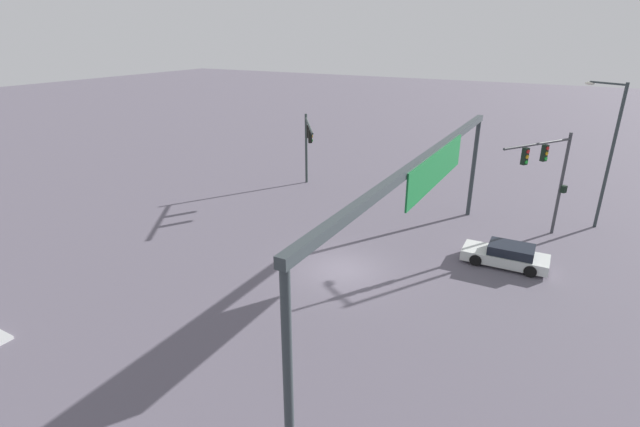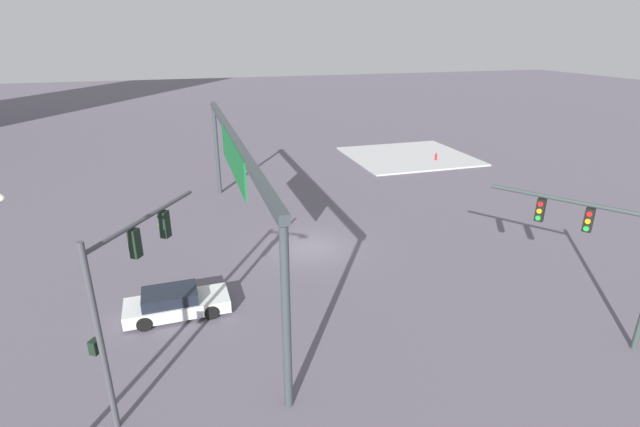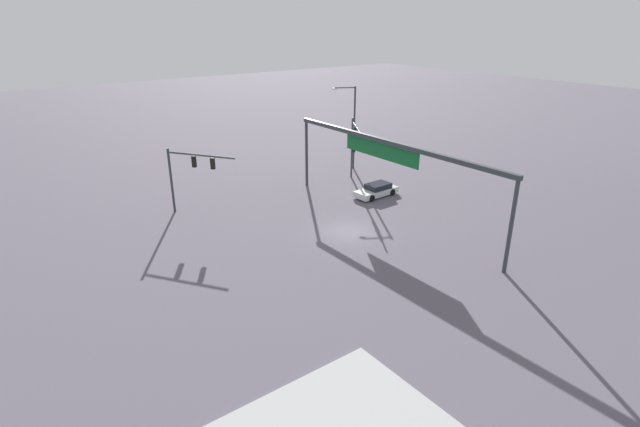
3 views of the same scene
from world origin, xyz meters
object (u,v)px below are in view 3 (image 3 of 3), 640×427
traffic_signal_near_corner (188,169)px  sedan_car_approaching (377,190)px  streetlamp_curved_arm (352,122)px  traffic_signal_opposite_side (354,140)px

traffic_signal_near_corner → sedan_car_approaching: 17.54m
streetlamp_curved_arm → sedan_car_approaching: size_ratio=2.04×
sedan_car_approaching → traffic_signal_opposite_side: bearing=-104.6°
traffic_signal_opposite_side → traffic_signal_near_corner: bearing=-61.7°
traffic_signal_near_corner → streetlamp_curved_arm: 20.24m
traffic_signal_opposite_side → sedan_car_approaching: traffic_signal_opposite_side is taller
traffic_signal_near_corner → traffic_signal_opposite_side: 17.20m
traffic_signal_opposite_side → sedan_car_approaching: 6.22m
traffic_signal_opposite_side → sedan_car_approaching: (4.74, -1.09, -3.88)m
traffic_signal_opposite_side → streetlamp_curved_arm: streetlamp_curved_arm is taller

